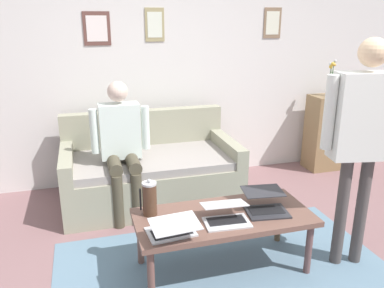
% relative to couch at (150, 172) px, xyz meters
% --- Properties ---
extents(area_rug, '(2.50, 1.59, 0.01)m').
position_rel_couch_xyz_m(area_rug, '(-0.31, 1.45, -0.30)').
color(area_rug, slate).
rests_on(area_rug, ground_plane).
extents(back_wall, '(7.04, 0.11, 2.70)m').
position_rel_couch_xyz_m(back_wall, '(-0.22, -0.62, 1.05)').
color(back_wall, silver).
rests_on(back_wall, ground_plane).
extents(couch, '(1.75, 0.95, 0.88)m').
position_rel_couch_xyz_m(couch, '(0.00, 0.00, 0.00)').
color(couch, gray).
rests_on(couch, ground_plane).
extents(coffee_table, '(1.30, 0.59, 0.45)m').
position_rel_couch_xyz_m(coffee_table, '(-0.31, 1.35, 0.10)').
color(coffee_table, brown).
rests_on(coffee_table, ground_plane).
extents(laptop_left, '(0.34, 0.30, 0.13)m').
position_rel_couch_xyz_m(laptop_left, '(-0.29, 1.44, 0.19)').
color(laptop_left, silver).
rests_on(laptop_left, coffee_table).
extents(laptop_center, '(0.34, 0.38, 0.13)m').
position_rel_couch_xyz_m(laptop_center, '(-0.63, 1.37, 0.19)').
color(laptop_center, '#28282D').
rests_on(laptop_center, coffee_table).
extents(laptop_right, '(0.34, 0.34, 0.13)m').
position_rel_couch_xyz_m(laptop_right, '(0.12, 1.52, 0.19)').
color(laptop_right, silver).
rests_on(laptop_right, coffee_table).
extents(french_press, '(0.13, 0.11, 0.28)m').
position_rel_couch_xyz_m(french_press, '(0.21, 1.19, 0.28)').
color(french_press, '#4C3323').
rests_on(french_press, coffee_table).
extents(side_shelf, '(0.42, 0.32, 0.93)m').
position_rel_couch_xyz_m(side_shelf, '(-2.26, -0.29, 0.16)').
color(side_shelf, olive).
rests_on(side_shelf, ground_plane).
extents(flower_vase, '(0.09, 0.09, 0.43)m').
position_rel_couch_xyz_m(flower_vase, '(-2.26, -0.29, 0.80)').
color(flower_vase, '#415587').
rests_on(flower_vase, side_shelf).
extents(person_standing, '(0.60, 0.27, 1.71)m').
position_rel_couch_xyz_m(person_standing, '(-1.26, 1.53, 0.79)').
color(person_standing, '#4A4241').
rests_on(person_standing, ground_plane).
extents(person_seated, '(0.55, 0.51, 1.28)m').
position_rel_couch_xyz_m(person_seated, '(0.30, 0.23, 0.42)').
color(person_seated, '#4A4333').
rests_on(person_seated, ground_plane).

